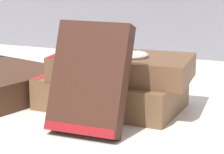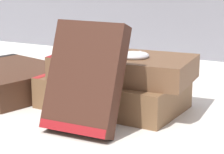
{
  "view_description": "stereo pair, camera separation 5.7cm",
  "coord_description": "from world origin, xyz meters",
  "px_view_note": "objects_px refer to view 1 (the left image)",
  "views": [
    {
      "loc": [
        0.3,
        -0.64,
        0.22
      ],
      "look_at": [
        0.04,
        -0.01,
        0.06
      ],
      "focal_mm": 75.0,
      "sensor_mm": 36.0,
      "label": 1
    },
    {
      "loc": [
        0.35,
        -0.62,
        0.22
      ],
      "look_at": [
        0.04,
        -0.01,
        0.06
      ],
      "focal_mm": 75.0,
      "sensor_mm": 36.0,
      "label": 2
    }
  ],
  "objects_px": {
    "book_flat_bottom": "(108,92)",
    "book_leaning_front": "(89,82)",
    "pocket_watch": "(133,55)",
    "book_flat_top": "(119,67)"
  },
  "relations": [
    {
      "from": "book_leaning_front",
      "to": "pocket_watch",
      "type": "distance_m",
      "value": 0.11
    },
    {
      "from": "book_flat_top",
      "to": "pocket_watch",
      "type": "relative_size",
      "value": 4.4
    },
    {
      "from": "book_flat_bottom",
      "to": "book_leaning_front",
      "type": "xyz_separation_m",
      "value": [
        0.02,
        -0.11,
        0.04
      ]
    },
    {
      "from": "book_flat_bottom",
      "to": "book_leaning_front",
      "type": "height_order",
      "value": "book_leaning_front"
    },
    {
      "from": "book_flat_top",
      "to": "book_flat_bottom",
      "type": "bearing_deg",
      "value": -177.21
    },
    {
      "from": "pocket_watch",
      "to": "book_leaning_front",
      "type": "bearing_deg",
      "value": -101.01
    },
    {
      "from": "pocket_watch",
      "to": "book_flat_bottom",
      "type": "bearing_deg",
      "value": 176.38
    },
    {
      "from": "book_flat_top",
      "to": "book_leaning_front",
      "type": "bearing_deg",
      "value": -92.5
    },
    {
      "from": "book_flat_top",
      "to": "pocket_watch",
      "type": "bearing_deg",
      "value": -15.39
    },
    {
      "from": "book_flat_bottom",
      "to": "book_flat_top",
      "type": "xyz_separation_m",
      "value": [
        0.02,
        0.0,
        0.04
      ]
    }
  ]
}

